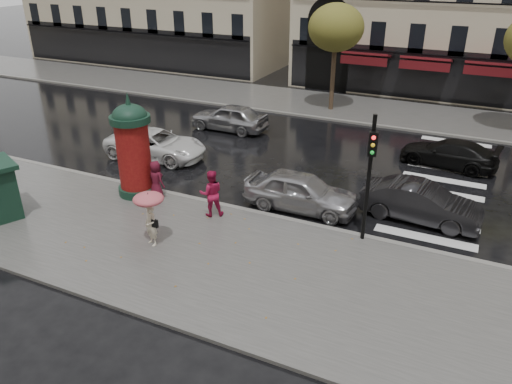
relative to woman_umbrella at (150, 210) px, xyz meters
The scene contains 17 objects.
ground 2.97m from the woman_umbrella, 16.08° to the left, with size 160.00×160.00×0.00m, color black.
near_sidewalk 2.86m from the woman_umbrella, ahead, with size 90.00×7.00×0.12m, color #474744.
far_sidewalk 19.93m from the woman_umbrella, 82.78° to the left, with size 90.00×6.00×0.12m, color #474744.
near_kerb 4.69m from the woman_umbrella, 56.11° to the left, with size 90.00×0.25×0.14m, color slate.
far_kerb 16.96m from the woman_umbrella, 81.50° to the left, with size 90.00×0.25×0.14m, color slate.
zebra_crossing 13.45m from the woman_umbrella, 50.53° to the left, with size 3.60×11.75×0.01m, color silver.
tree_far_left 19.09m from the woman_umbrella, 88.47° to the left, with size 3.40×3.40×6.64m.
woman_umbrella is the anchor object (origin of this frame).
woman_red 2.90m from the woman_umbrella, 74.04° to the left, with size 0.90×0.70×1.85m, color #AD1541.
man_burgundy 3.75m from the woman_umbrella, 122.90° to the left, with size 0.79×0.51×1.61m, color #541021.
morris_column 4.41m from the woman_umbrella, 134.06° to the left, with size 1.61×1.61×4.33m.
traffic_light 7.51m from the woman_umbrella, 27.77° to the left, with size 0.33×0.45×4.55m.
car_silver 6.14m from the woman_umbrella, 53.66° to the left, with size 1.84×4.56×1.55m, color #9E9DA2.
car_darkgrey 10.08m from the woman_umbrella, 36.64° to the left, with size 1.55×4.45×1.47m, color black.
car_white 8.60m from the woman_umbrella, 124.65° to the left, with size 2.34×5.07×1.41m, color white.
car_black 14.80m from the woman_umbrella, 55.22° to the left, with size 1.83×4.49×1.30m, color black.
car_far_silver 12.96m from the woman_umbrella, 106.18° to the left, with size 1.82×4.52×1.54m, color #98989C.
Camera 1 is at (7.12, -12.64, 9.28)m, focal length 35.00 mm.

